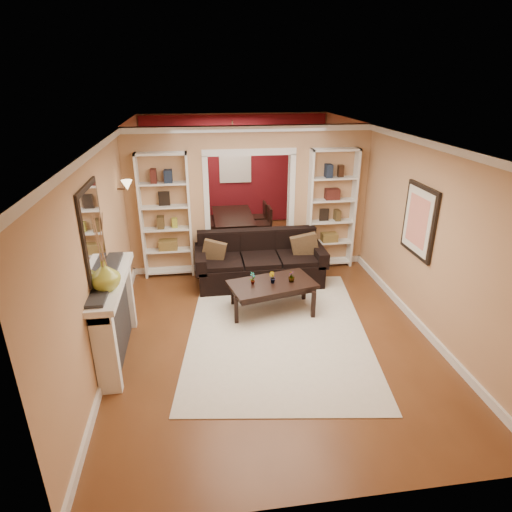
{
  "coord_description": "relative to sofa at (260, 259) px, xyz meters",
  "views": [
    {
      "loc": [
        -0.97,
        -6.54,
        3.49
      ],
      "look_at": [
        -0.16,
        -0.8,
        1.05
      ],
      "focal_mm": 30.0,
      "sensor_mm": 36.0,
      "label": 1
    }
  ],
  "objects": [
    {
      "name": "floor",
      "position": [
        -0.09,
        -0.45,
        -0.45
      ],
      "size": [
        8.0,
        8.0,
        0.0
      ],
      "primitive_type": "plane",
      "color": "brown",
      "rests_on": "ground"
    },
    {
      "name": "ceiling",
      "position": [
        -0.09,
        -0.45,
        2.25
      ],
      "size": [
        8.0,
        8.0,
        0.0
      ],
      "primitive_type": "plane",
      "rotation": [
        3.14,
        0.0,
        0.0
      ],
      "color": "white",
      "rests_on": "ground"
    },
    {
      "name": "wall_back",
      "position": [
        -0.09,
        3.55,
        0.9
      ],
      "size": [
        8.0,
        0.0,
        8.0
      ],
      "primitive_type": "plane",
      "rotation": [
        1.57,
        0.0,
        0.0
      ],
      "color": "tan",
      "rests_on": "ground"
    },
    {
      "name": "wall_front",
      "position": [
        -0.09,
        -4.45,
        0.9
      ],
      "size": [
        8.0,
        0.0,
        8.0
      ],
      "primitive_type": "plane",
      "rotation": [
        -1.57,
        0.0,
        0.0
      ],
      "color": "tan",
      "rests_on": "ground"
    },
    {
      "name": "wall_left",
      "position": [
        -2.34,
        -0.45,
        0.9
      ],
      "size": [
        0.0,
        8.0,
        8.0
      ],
      "primitive_type": "plane",
      "rotation": [
        1.57,
        0.0,
        1.57
      ],
      "color": "tan",
      "rests_on": "ground"
    },
    {
      "name": "wall_right",
      "position": [
        2.16,
        -0.45,
        0.9
      ],
      "size": [
        0.0,
        8.0,
        8.0
      ],
      "primitive_type": "plane",
      "rotation": [
        1.57,
        0.0,
        -1.57
      ],
      "color": "tan",
      "rests_on": "ground"
    },
    {
      "name": "partition_wall",
      "position": [
        -0.09,
        0.75,
        0.9
      ],
      "size": [
        4.5,
        0.15,
        2.7
      ],
      "primitive_type": "cube",
      "color": "tan",
      "rests_on": "floor"
    },
    {
      "name": "red_back_panel",
      "position": [
        -0.09,
        3.52,
        0.87
      ],
      "size": [
        4.44,
        0.04,
        2.64
      ],
      "primitive_type": "cube",
      "color": "maroon",
      "rests_on": "floor"
    },
    {
      "name": "dining_window",
      "position": [
        -0.09,
        3.48,
        1.1
      ],
      "size": [
        0.78,
        0.03,
        0.98
      ],
      "primitive_type": "cube",
      "color": "#8CA5CC",
      "rests_on": "wall_back"
    },
    {
      "name": "area_rug",
      "position": [
        0.02,
        -1.63,
        -0.44
      ],
      "size": [
        3.04,
        3.93,
        0.01
      ],
      "primitive_type": "cube",
      "rotation": [
        0.0,
        0.0,
        -0.13
      ],
      "color": "beige",
      "rests_on": "floor"
    },
    {
      "name": "sofa",
      "position": [
        0.0,
        0.0,
        0.0
      ],
      "size": [
        2.31,
        1.0,
        0.9
      ],
      "primitive_type": "cube",
      "color": "black",
      "rests_on": "floor"
    },
    {
      "name": "pillow_left",
      "position": [
        -0.82,
        -0.02,
        0.19
      ],
      "size": [
        0.41,
        0.21,
        0.4
      ],
      "primitive_type": "cube",
      "rotation": [
        0.0,
        0.0,
        -0.24
      ],
      "color": "brown",
      "rests_on": "sofa"
    },
    {
      "name": "pillow_right",
      "position": [
        0.82,
        -0.02,
        0.22
      ],
      "size": [
        0.48,
        0.17,
        0.47
      ],
      "primitive_type": "cube",
      "rotation": [
        0.0,
        0.0,
        -0.09
      ],
      "color": "brown",
      "rests_on": "sofa"
    },
    {
      "name": "coffee_table",
      "position": [
        0.04,
        -1.06,
        -0.2
      ],
      "size": [
        1.45,
        1.0,
        0.5
      ],
      "primitive_type": "cube",
      "rotation": [
        0.0,
        0.0,
        0.23
      ],
      "color": "black",
      "rests_on": "floor"
    },
    {
      "name": "plant_left",
      "position": [
        -0.27,
        -1.06,
        0.15
      ],
      "size": [
        0.12,
        0.13,
        0.21
      ],
      "primitive_type": "imported",
      "rotation": [
        0.0,
        0.0,
        0.95
      ],
      "color": "#336626",
      "rests_on": "coffee_table"
    },
    {
      "name": "plant_center",
      "position": [
        0.04,
        -1.06,
        0.14
      ],
      "size": [
        0.13,
        0.13,
        0.18
      ],
      "primitive_type": "imported",
      "rotation": [
        0.0,
        0.0,
        2.44
      ],
      "color": "#336626",
      "rests_on": "coffee_table"
    },
    {
      "name": "plant_right",
      "position": [
        0.34,
        -1.06,
        0.14
      ],
      "size": [
        0.14,
        0.14,
        0.18
      ],
      "primitive_type": "imported",
      "rotation": [
        0.0,
        0.0,
        4.24
      ],
      "color": "#336626",
      "rests_on": "coffee_table"
    },
    {
      "name": "bookshelf_left",
      "position": [
        -1.64,
        0.58,
        0.7
      ],
      "size": [
        0.9,
        0.3,
        2.3
      ],
      "primitive_type": "cube",
      "color": "white",
      "rests_on": "floor"
    },
    {
      "name": "bookshelf_right",
      "position": [
        1.46,
        0.58,
        0.7
      ],
      "size": [
        0.9,
        0.3,
        2.3
      ],
      "primitive_type": "cube",
      "color": "white",
      "rests_on": "floor"
    },
    {
      "name": "fireplace",
      "position": [
        -2.18,
        -1.95,
        0.13
      ],
      "size": [
        0.32,
        1.7,
        1.16
      ],
      "primitive_type": "cube",
      "color": "white",
      "rests_on": "floor"
    },
    {
      "name": "vase",
      "position": [
        -2.18,
        -2.26,
        0.89
      ],
      "size": [
        0.37,
        0.37,
        0.37
      ],
      "primitive_type": "imported",
      "rotation": [
        0.0,
        0.0,
        -0.07
      ],
      "color": "#9CA535",
      "rests_on": "fireplace"
    },
    {
      "name": "mirror",
      "position": [
        -2.32,
        -1.95,
        1.35
      ],
      "size": [
        0.03,
        0.95,
        1.1
      ],
      "primitive_type": "cube",
      "color": "silver",
      "rests_on": "wall_left"
    },
    {
      "name": "wall_sconce",
      "position": [
        -2.24,
        0.1,
        1.38
      ],
      "size": [
        0.18,
        0.18,
        0.22
      ],
      "primitive_type": "cube",
      "color": "#FFE0A5",
      "rests_on": "wall_left"
    },
    {
      "name": "framed_art",
      "position": [
        2.12,
        -1.45,
        1.1
      ],
      "size": [
        0.04,
        0.85,
        1.05
      ],
      "primitive_type": "cube",
      "color": "black",
      "rests_on": "wall_right"
    },
    {
      "name": "dining_table",
      "position": [
        -0.24,
        2.37,
        -0.17
      ],
      "size": [
        1.6,
        0.9,
        0.56
      ],
      "primitive_type": "imported",
      "rotation": [
        0.0,
        0.0,
        1.57
      ],
      "color": "black",
      "rests_on": "floor"
    },
    {
      "name": "dining_chair_nw",
      "position": [
        -0.79,
        2.07,
        0.0
      ],
      "size": [
        0.52,
        0.52,
        0.9
      ],
      "primitive_type": "cube",
      "rotation": [
        0.0,
        0.0,
        1.75
      ],
      "color": "black",
      "rests_on": "floor"
    },
    {
      "name": "dining_chair_ne",
      "position": [
        0.31,
        2.07,
        -0.04
      ],
      "size": [
        0.5,
        0.5,
        0.83
      ],
      "primitive_type": "cube",
      "rotation": [
        0.0,
        0.0,
        -1.83
      ],
      "color": "black",
      "rests_on": "floor"
    },
    {
      "name": "dining_chair_sw",
      "position": [
        -0.79,
        2.67,
        -0.05
      ],
      "size": [
        0.49,
        0.49,
        0.81
      ],
      "primitive_type": "cube",
      "rotation": [
        0.0,
        0.0,
        1.32
      ],
      "color": "black",
      "rests_on": "floor"
    },
    {
      "name": "dining_chair_se",
      "position": [
        0.31,
        2.67,
        -0.07
      ],
      "size": [
        0.47,
        0.47,
        0.77
      ],
      "primitive_type": "cube",
      "rotation": [
        0.0,
        0.0,
        -1.29
      ],
      "color": "black",
      "rests_on": "floor"
    },
    {
      "name": "chandelier",
      "position": [
        -0.09,
        2.25,
        1.57
      ],
      "size": [
        0.5,
        0.5,
        0.3
      ],
      "primitive_type": "cube",
      "color": "#382519",
      "rests_on": "ceiling"
    }
  ]
}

